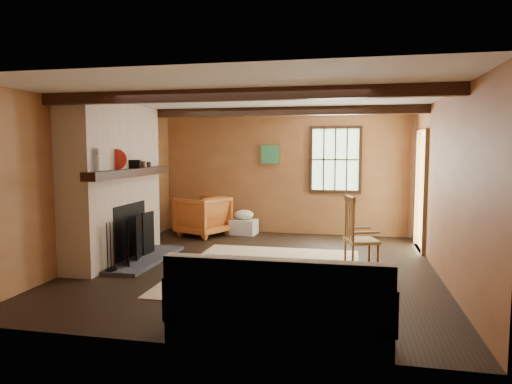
% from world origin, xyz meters
% --- Properties ---
extents(ground, '(5.50, 5.50, 0.00)m').
position_xyz_m(ground, '(0.00, 0.00, 0.00)').
color(ground, black).
rests_on(ground, ground).
extents(room_envelope, '(5.02, 5.52, 2.44)m').
position_xyz_m(room_envelope, '(0.22, 0.26, 1.63)').
color(room_envelope, '#9E6238').
rests_on(room_envelope, ground).
extents(fireplace, '(1.02, 2.30, 2.40)m').
position_xyz_m(fireplace, '(-2.23, -0.00, 1.10)').
color(fireplace, '#915838').
rests_on(fireplace, ground).
extents(rug, '(2.50, 3.00, 0.01)m').
position_xyz_m(rug, '(0.20, -0.20, 0.00)').
color(rug, tan).
rests_on(rug, ground).
extents(rocking_chair, '(0.85, 0.60, 1.05)m').
position_xyz_m(rocking_chair, '(1.44, 0.18, 0.44)').
color(rocking_chair, tan).
rests_on(rocking_chair, ground).
extents(sofa, '(1.97, 0.89, 0.79)m').
position_xyz_m(sofa, '(0.72, -2.40, 0.28)').
color(sofa, silver).
rests_on(sofa, ground).
extents(firewood_pile, '(0.64, 0.12, 0.23)m').
position_xyz_m(firewood_pile, '(-2.00, 2.60, 0.12)').
color(firewood_pile, brown).
rests_on(firewood_pile, ground).
extents(laundry_basket, '(0.54, 0.44, 0.30)m').
position_xyz_m(laundry_basket, '(-0.78, 2.43, 0.15)').
color(laundry_basket, silver).
rests_on(laundry_basket, ground).
extents(basket_pillow, '(0.48, 0.43, 0.20)m').
position_xyz_m(basket_pillow, '(-0.78, 2.43, 0.40)').
color(basket_pillow, silver).
rests_on(basket_pillow, laundry_basket).
extents(armchair, '(1.13, 1.12, 0.79)m').
position_xyz_m(armchair, '(-1.54, 2.13, 0.39)').
color(armchair, '#BF6026').
rests_on(armchair, ground).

